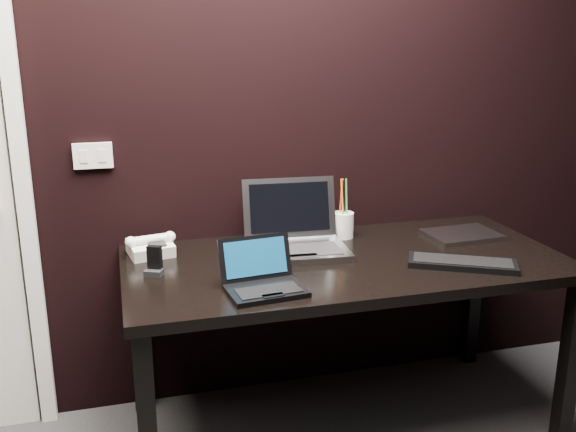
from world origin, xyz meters
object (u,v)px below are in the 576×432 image
object	(u,v)px
desk_phone	(151,247)
mobile_phone	(154,264)
desk	(345,277)
ext_keyboard	(462,263)
silver_laptop	(296,238)
netbook	(263,281)
pen_cup	(343,224)
closed_laptop	(462,235)

from	to	relation	value
desk_phone	mobile_phone	distance (m)	0.21
desk	ext_keyboard	world-z (taller)	ext_keyboard
desk_phone	silver_laptop	bearing A→B (deg)	-9.21
silver_laptop	desk_phone	bearing A→B (deg)	170.79
silver_laptop	mobile_phone	size ratio (longest dim) A/B	3.83
netbook	pen_cup	world-z (taller)	pen_cup
ext_keyboard	closed_laptop	distance (m)	0.37
ext_keyboard	desk	bearing A→B (deg)	153.16
netbook	closed_laptop	bearing A→B (deg)	19.86
desk	desk_phone	world-z (taller)	desk_phone
closed_laptop	netbook	bearing A→B (deg)	-160.14
desk	closed_laptop	size ratio (longest dim) A/B	5.46
netbook	pen_cup	xyz separation A→B (m)	(0.46, 0.48, 0.03)
ext_keyboard	pen_cup	size ratio (longest dim) A/B	1.61
mobile_phone	pen_cup	distance (m)	0.84
silver_laptop	pen_cup	xyz separation A→B (m)	(0.24, 0.11, 0.01)
pen_cup	desk_phone	bearing A→B (deg)	-178.47
pen_cup	ext_keyboard	bearing A→B (deg)	-55.68
silver_laptop	ext_keyboard	size ratio (longest dim) A/B	0.99
desk	pen_cup	bearing A→B (deg)	72.09
silver_laptop	mobile_phone	bearing A→B (deg)	-167.76
desk_phone	mobile_phone	bearing A→B (deg)	-90.08
desk_phone	desk	bearing A→B (deg)	-17.80
desk	ext_keyboard	xyz separation A→B (m)	(0.39, -0.20, 0.09)
netbook	mobile_phone	bearing A→B (deg)	144.63
desk	mobile_phone	distance (m)	0.74
desk	closed_laptop	xyz separation A→B (m)	(0.57, 0.12, 0.09)
desk_phone	pen_cup	world-z (taller)	pen_cup
ext_keyboard	pen_cup	bearing A→B (deg)	124.32
ext_keyboard	closed_laptop	size ratio (longest dim) A/B	1.33
desk	mobile_phone	xyz separation A→B (m)	(-0.73, 0.02, 0.12)
netbook	mobile_phone	xyz separation A→B (m)	(-0.35, 0.25, 0.01)
netbook	mobile_phone	distance (m)	0.42
desk	silver_laptop	world-z (taller)	silver_laptop
ext_keyboard	pen_cup	world-z (taller)	pen_cup
ext_keyboard	pen_cup	distance (m)	0.55
silver_laptop	closed_laptop	size ratio (longest dim) A/B	1.32
netbook	pen_cup	distance (m)	0.67
ext_keyboard	mobile_phone	distance (m)	1.14
desk	closed_laptop	bearing A→B (deg)	11.73
pen_cup	mobile_phone	bearing A→B (deg)	-163.76
ext_keyboard	closed_laptop	world-z (taller)	ext_keyboard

